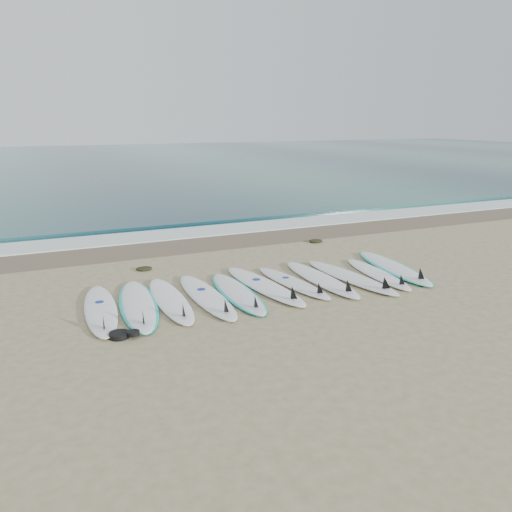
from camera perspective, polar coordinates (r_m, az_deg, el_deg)
name	(u,v)px	position (r m, az deg, el deg)	size (l,w,h in m)	color
ground	(267,289)	(10.02, 1.22, -3.80)	(120.00, 120.00, 0.00)	#9B8B64
ocean	(91,163)	(41.41, -18.32, 10.11)	(120.00, 55.00, 0.03)	#1E4E51
wet_sand_band	(204,244)	(13.70, -5.99, 1.42)	(120.00, 1.80, 0.01)	brown
foam_band	(189,233)	(15.00, -7.63, 2.65)	(120.00, 1.40, 0.04)	silver
wave_crest	(176,222)	(16.41, -9.11, 3.80)	(120.00, 1.00, 0.10)	#1E4E51
surfboard_0	(101,310)	(9.21, -17.32, -5.92)	(0.72, 2.71, 0.34)	white
surfboard_1	(138,305)	(9.30, -13.31, -5.44)	(0.94, 2.85, 0.35)	white
surfboard_2	(171,300)	(9.38, -9.68, -5.01)	(0.60, 2.69, 0.34)	white
surfboard_3	(207,296)	(9.48, -5.57, -4.63)	(0.64, 2.79, 0.36)	white
surfboard_4	(238,293)	(9.66, -2.05, -4.25)	(0.70, 2.62, 0.33)	silver
surfboard_5	(266,286)	(10.02, 1.10, -3.43)	(0.93, 2.90, 0.36)	white
surfboard_6	(294,283)	(10.25, 4.39, -3.08)	(0.82, 2.48, 0.31)	white
surfboard_7	(322,279)	(10.52, 7.57, -2.64)	(0.61, 2.76, 0.35)	white
surfboard_8	(353,277)	(10.74, 10.98, -2.41)	(0.92, 2.85, 0.36)	white
surfboard_9	(379,274)	(11.11, 13.86, -2.03)	(0.71, 2.46, 0.31)	white
surfboard_10	(394,267)	(11.69, 15.50, -1.27)	(1.05, 2.94, 0.37)	white
seaweed_near	(144,268)	(11.53, -12.67, -1.40)	(0.37, 0.29, 0.07)	black
seaweed_far	(316,241)	(13.88, 6.84, 1.73)	(0.40, 0.31, 0.08)	black
leash_coil	(122,335)	(8.14, -15.02, -8.67)	(0.46, 0.36, 0.11)	black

